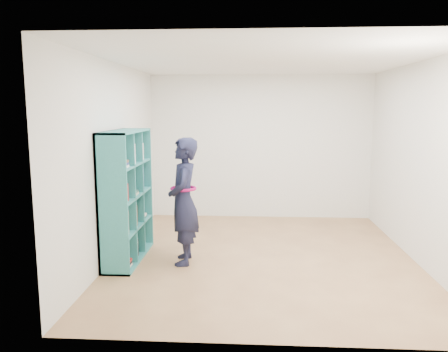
{
  "coord_description": "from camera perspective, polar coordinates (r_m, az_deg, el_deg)",
  "views": [
    {
      "loc": [
        -0.18,
        -5.72,
        1.99
      ],
      "look_at": [
        -0.55,
        0.3,
        1.06
      ],
      "focal_mm": 35.0,
      "sensor_mm": 36.0,
      "label": 1
    }
  ],
  "objects": [
    {
      "name": "floor",
      "position": [
        6.06,
        5.11,
        -10.45
      ],
      "size": [
        4.5,
        4.5,
        0.0
      ],
      "primitive_type": "plane",
      "color": "#8D6140",
      "rests_on": "ground"
    },
    {
      "name": "ceiling",
      "position": [
        5.76,
        5.47,
        14.79
      ],
      "size": [
        4.5,
        4.5,
        0.0
      ],
      "primitive_type": "plane",
      "color": "white",
      "rests_on": "wall_back"
    },
    {
      "name": "wall_left",
      "position": [
        6.04,
        -14.05,
        1.93
      ],
      "size": [
        0.02,
        4.5,
        2.6
      ],
      "primitive_type": "cube",
      "color": "silver",
      "rests_on": "floor"
    },
    {
      "name": "wall_right",
      "position": [
        6.16,
        24.21,
        1.55
      ],
      "size": [
        0.02,
        4.5,
        2.6
      ],
      "primitive_type": "cube",
      "color": "silver",
      "rests_on": "floor"
    },
    {
      "name": "wall_back",
      "position": [
        8.0,
        4.79,
        3.78
      ],
      "size": [
        4.0,
        0.02,
        2.6
      ],
      "primitive_type": "cube",
      "color": "silver",
      "rests_on": "floor"
    },
    {
      "name": "wall_front",
      "position": [
        3.55,
        6.39,
        -2.54
      ],
      "size": [
        4.0,
        0.02,
        2.6
      ],
      "primitive_type": "cube",
      "color": "silver",
      "rests_on": "floor"
    },
    {
      "name": "bookshelf",
      "position": [
        5.89,
        -12.84,
        -2.8
      ],
      "size": [
        0.38,
        1.29,
        1.72
      ],
      "color": "teal",
      "rests_on": "floor"
    },
    {
      "name": "person",
      "position": [
        5.63,
        -5.31,
        -3.28
      ],
      "size": [
        0.45,
        0.63,
        1.64
      ],
      "rotation": [
        0.0,
        0.0,
        -1.47
      ],
      "color": "black",
      "rests_on": "floor"
    },
    {
      "name": "smartphone",
      "position": [
        5.69,
        -6.59,
        -2.08
      ],
      "size": [
        0.03,
        0.09,
        0.13
      ],
      "rotation": [
        0.27,
        0.0,
        0.2
      ],
      "color": "silver",
      "rests_on": "person"
    }
  ]
}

